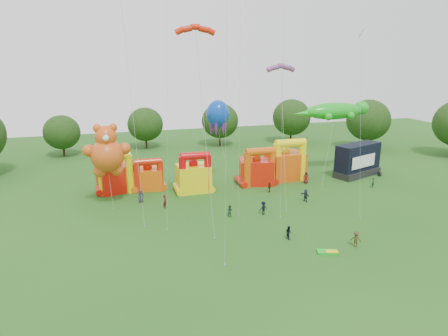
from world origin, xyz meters
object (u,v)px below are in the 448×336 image
object	(u,v)px
stage_trailer	(358,160)
spectator_4	(269,187)
spectator_0	(141,196)
teddy_bear_kite	(107,154)
gecko_kite	(330,139)
octopus_kite	(221,135)
bouncy_castle_0	(116,176)
bouncy_castle_2	(194,176)

from	to	relation	value
stage_trailer	spectator_4	xyz separation A→B (m)	(-17.77, -4.03, -1.89)
stage_trailer	spectator_0	bearing A→B (deg)	-175.32
teddy_bear_kite	gecko_kite	size ratio (longest dim) A/B	0.81
octopus_kite	spectator_4	size ratio (longest dim) A/B	8.41
octopus_kite	spectator_0	world-z (taller)	octopus_kite
bouncy_castle_0	spectator_4	bearing A→B (deg)	-17.34
bouncy_castle_2	stage_trailer	xyz separation A→B (m)	(28.50, 0.49, 0.26)
bouncy_castle_2	teddy_bear_kite	bearing A→B (deg)	-168.00
stage_trailer	teddy_bear_kite	distance (m)	40.97
bouncy_castle_0	teddy_bear_kite	size ratio (longest dim) A/B	0.56
spectator_4	teddy_bear_kite	bearing A→B (deg)	-45.05
teddy_bear_kite	gecko_kite	xyz separation A→B (m)	(35.43, 3.80, -0.79)
teddy_bear_kite	octopus_kite	world-z (taller)	octopus_kite
spectator_0	spectator_4	xyz separation A→B (m)	(18.80, -1.04, -0.09)
gecko_kite	spectator_4	size ratio (longest dim) A/B	8.93
bouncy_castle_2	teddy_bear_kite	distance (m)	13.29
stage_trailer	spectator_0	distance (m)	36.73
bouncy_castle_2	bouncy_castle_0	bearing A→B (deg)	163.53
gecko_kite	spectator_4	world-z (taller)	gecko_kite
bouncy_castle_2	octopus_kite	bearing A→B (deg)	33.06
bouncy_castle_0	stage_trailer	size ratio (longest dim) A/B	0.68
stage_trailer	octopus_kite	bearing A→B (deg)	172.84
stage_trailer	gecko_kite	distance (m)	6.46
bouncy_castle_2	spectator_0	bearing A→B (deg)	-162.80
bouncy_castle_0	gecko_kite	distance (m)	34.78
teddy_bear_kite	spectator_4	xyz separation A→B (m)	(22.84, -0.96, -6.47)
gecko_kite	bouncy_castle_2	bearing A→B (deg)	-176.97
stage_trailer	gecko_kite	world-z (taller)	gecko_kite
bouncy_castle_2	stage_trailer	bearing A→B (deg)	0.99
gecko_kite	octopus_kite	bearing A→B (deg)	173.11
teddy_bear_kite	octopus_kite	size ratio (longest dim) A/B	0.86
bouncy_castle_2	octopus_kite	distance (m)	8.21
stage_trailer	spectator_0	size ratio (longest dim) A/B	5.33
bouncy_castle_0	spectator_0	size ratio (longest dim) A/B	3.64
stage_trailer	octopus_kite	distance (m)	23.97
gecko_kite	spectator_0	world-z (taller)	gecko_kite
bouncy_castle_0	bouncy_castle_2	world-z (taller)	bouncy_castle_0
gecko_kite	octopus_kite	distance (m)	18.25
stage_trailer	gecko_kite	bearing A→B (deg)	171.88
bouncy_castle_0	teddy_bear_kite	world-z (taller)	teddy_bear_kite
bouncy_castle_0	octopus_kite	distance (m)	17.24
bouncy_castle_2	gecko_kite	xyz separation A→B (m)	(23.32, 1.23, 4.06)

